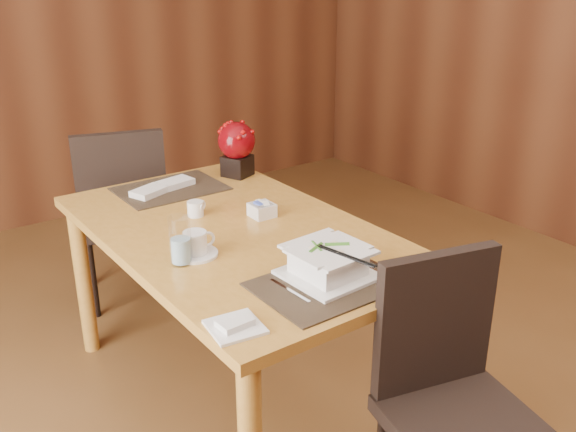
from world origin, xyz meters
TOP-DOWN VIEW (x-y plane):
  - back_wall at (0.00, 3.00)m, footprint 5.00×0.02m
  - dining_table at (0.00, 0.60)m, footprint 0.90×1.50m
  - placemat_near at (0.00, 0.05)m, footprint 0.45×0.33m
  - placemat_far at (0.00, 1.15)m, footprint 0.45×0.33m
  - soup_setting at (0.03, 0.09)m, footprint 0.27×0.27m
  - coffee_cup at (-0.23, 0.49)m, footprint 0.15×0.15m
  - water_glass at (-0.30, 0.46)m, footprint 0.10×0.10m
  - creamer_jug at (-0.06, 0.81)m, footprint 0.11×0.11m
  - sugar_caddy at (0.15, 0.65)m, footprint 0.09×0.09m
  - berry_decor at (0.34, 1.14)m, footprint 0.17×0.17m
  - napkins_far at (-0.03, 1.15)m, footprint 0.31×0.18m
  - bread_plate at (-0.37, 0.00)m, footprint 0.16×0.16m
  - near_chair at (0.18, -0.32)m, footprint 0.51×0.51m
  - far_chair at (-0.06, 1.60)m, footprint 0.55×0.55m

SIDE VIEW (x-z plane):
  - near_chair at x=0.18m, z-range 0.06..0.96m
  - far_chair at x=-0.06m, z-range 0.06..1.01m
  - dining_table at x=0.00m, z-range 0.28..1.03m
  - placemat_near at x=0.00m, z-range 0.75..0.76m
  - placemat_far at x=0.00m, z-range 0.75..0.76m
  - bread_plate at x=-0.37m, z-range 0.75..0.76m
  - napkins_far at x=-0.03m, z-range 0.76..0.78m
  - sugar_caddy at x=0.15m, z-range 0.75..0.80m
  - creamer_jug at x=-0.06m, z-range 0.75..0.81m
  - coffee_cup at x=-0.23m, z-range 0.74..0.83m
  - soup_setting at x=0.03m, z-range 0.75..0.85m
  - water_glass at x=-0.30m, z-range 0.75..0.92m
  - berry_decor at x=0.34m, z-range 0.77..1.02m
  - back_wall at x=0.00m, z-range 0.00..2.80m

